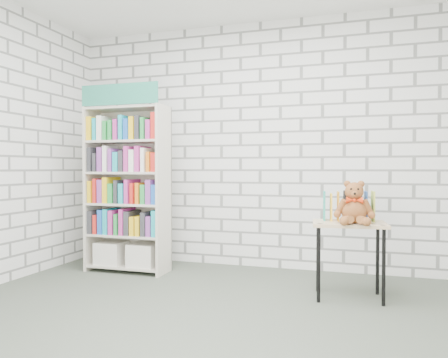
% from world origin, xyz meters
% --- Properties ---
extents(ground, '(4.50, 4.50, 0.00)m').
position_xyz_m(ground, '(0.00, 0.00, 0.00)').
color(ground, '#42493E').
rests_on(ground, ground).
extents(room_shell, '(4.52, 4.02, 2.81)m').
position_xyz_m(room_shell, '(0.00, 0.00, 1.78)').
color(room_shell, silver).
rests_on(room_shell, ground).
extents(bookshelf, '(0.90, 0.35, 2.03)m').
position_xyz_m(bookshelf, '(-1.34, 1.36, 0.92)').
color(bookshelf, beige).
rests_on(bookshelf, ground).
extents(display_table, '(0.66, 0.49, 0.67)m').
position_xyz_m(display_table, '(1.01, 1.04, 0.57)').
color(display_table, tan).
rests_on(display_table, ground).
extents(table_books, '(0.45, 0.24, 0.26)m').
position_xyz_m(table_books, '(1.00, 1.14, 0.79)').
color(table_books, teal).
rests_on(table_books, display_table).
extents(teddy_bear, '(0.34, 0.31, 0.36)m').
position_xyz_m(teddy_bear, '(1.05, 0.94, 0.81)').
color(teddy_bear, brown).
rests_on(teddy_bear, display_table).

